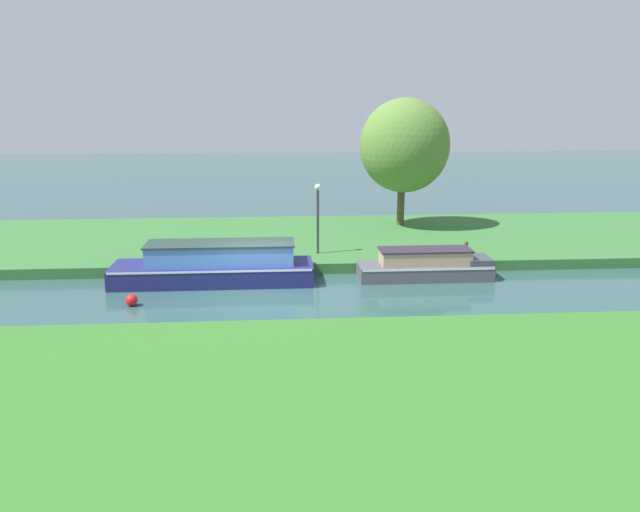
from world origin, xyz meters
name	(u,v)px	position (x,y,z in m)	size (l,w,h in m)	color
ground_plane	(258,291)	(0.00, 0.00, 0.00)	(120.00, 120.00, 0.00)	#2C4E4E
riverbank_far	(261,241)	(0.00, 7.00, 0.20)	(72.00, 10.00, 0.40)	#356C32
riverbank_near	(246,415)	(0.00, -9.00, 0.20)	(72.00, 10.00, 0.40)	#336D27
slate_barge	(426,266)	(6.06, 1.20, 0.47)	(4.79, 1.47, 1.10)	#505058
navy_narrowboat	(216,265)	(-1.48, 1.20, 0.62)	(7.02, 1.98, 1.45)	navy
willow_tree_left	(405,146)	(6.72, 8.82, 4.24)	(4.21, 3.75, 6.04)	brown
lamp_post	(318,210)	(2.30, 3.70, 2.14)	(0.24, 0.24, 2.75)	#333338
mooring_post_near	(166,253)	(-3.44, 2.67, 0.76)	(0.13, 0.13, 0.71)	#4D3620
mooring_post_far	(466,249)	(7.97, 2.67, 0.70)	(0.13, 0.13, 0.60)	brown
channel_buoy	(131,300)	(-3.90, -1.26, 0.19)	(0.38, 0.38, 0.38)	red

